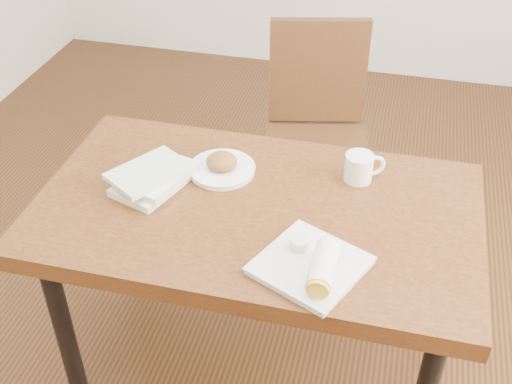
% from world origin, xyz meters
% --- Properties ---
extents(ground, '(4.00, 5.00, 0.01)m').
position_xyz_m(ground, '(0.00, 0.00, -0.01)').
color(ground, '#472814').
rests_on(ground, ground).
extents(table, '(1.31, 0.76, 0.75)m').
position_xyz_m(table, '(0.00, 0.00, 0.67)').
color(table, brown).
rests_on(table, ground).
extents(chair_far, '(0.51, 0.51, 0.95)m').
position_xyz_m(chair_far, '(0.05, 0.84, 0.55)').
color(chair_far, '#472A14').
rests_on(chair_far, ground).
extents(plate_scone, '(0.21, 0.21, 0.07)m').
position_xyz_m(plate_scone, '(-0.15, 0.14, 0.77)').
color(plate_scone, white).
rests_on(plate_scone, table).
extents(coffee_mug, '(0.13, 0.09, 0.09)m').
position_xyz_m(coffee_mug, '(0.28, 0.21, 0.80)').
color(coffee_mug, white).
rests_on(coffee_mug, table).
extents(plate_burrito, '(0.34, 0.34, 0.08)m').
position_xyz_m(plate_burrito, '(0.21, -0.24, 0.78)').
color(plate_burrito, white).
rests_on(plate_burrito, table).
extents(book_stack, '(0.26, 0.29, 0.06)m').
position_xyz_m(book_stack, '(-0.33, 0.02, 0.78)').
color(book_stack, white).
rests_on(book_stack, table).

